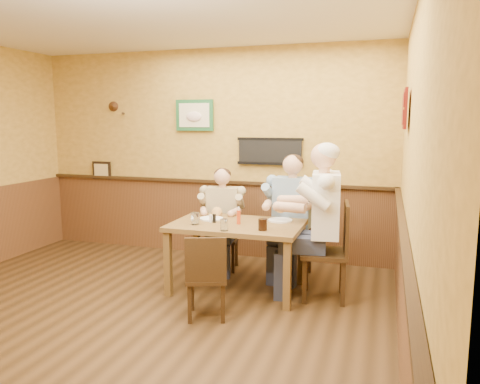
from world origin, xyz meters
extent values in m
plane|color=#33210F|center=(0.00, 0.00, 0.00)|extent=(5.00, 5.00, 0.00)
cube|color=silver|center=(0.00, 0.00, 2.80)|extent=(5.00, 5.00, 0.02)
cube|color=gold|center=(0.00, 2.50, 1.40)|extent=(5.00, 0.02, 2.80)
cube|color=gold|center=(2.50, 0.00, 1.40)|extent=(0.02, 5.00, 2.80)
cube|color=brown|center=(0.00, 2.48, 0.50)|extent=(5.00, 0.02, 1.00)
cube|color=brown|center=(2.48, 0.00, 0.50)|extent=(0.02, 5.00, 1.00)
cube|color=black|center=(0.86, 2.46, 1.45)|extent=(0.88, 0.03, 0.34)
cube|color=#216032|center=(-0.20, 2.46, 1.92)|extent=(0.54, 0.03, 0.42)
cube|color=black|center=(-1.70, 2.46, 1.12)|extent=(0.30, 0.03, 0.26)
cube|color=maroon|center=(2.46, 1.05, 1.95)|extent=(0.03, 0.48, 0.36)
cube|color=brown|center=(0.81, 1.21, 0.72)|extent=(1.40, 0.90, 0.05)
cube|color=brown|center=(0.17, 0.82, 0.35)|extent=(0.07, 0.07, 0.70)
cube|color=brown|center=(1.45, 0.82, 0.35)|extent=(0.07, 0.07, 0.70)
cube|color=brown|center=(0.17, 1.60, 0.35)|extent=(0.07, 0.07, 0.70)
cube|color=brown|center=(1.45, 1.60, 0.35)|extent=(0.07, 0.07, 0.70)
cylinder|color=silver|center=(0.40, 1.01, 0.81)|extent=(0.10, 0.10, 0.13)
cylinder|color=white|center=(0.79, 0.84, 0.81)|extent=(0.08, 0.08, 0.12)
cylinder|color=black|center=(1.16, 0.97, 0.81)|extent=(0.11, 0.11, 0.12)
cylinder|color=#C73D15|center=(0.84, 1.17, 0.83)|extent=(0.05, 0.05, 0.17)
cylinder|color=white|center=(0.52, 1.16, 0.79)|extent=(0.04, 0.04, 0.08)
cylinder|color=black|center=(0.56, 1.16, 0.80)|extent=(0.05, 0.05, 0.09)
cylinder|color=white|center=(0.47, 1.31, 0.76)|extent=(0.31, 0.31, 0.02)
cylinder|color=silver|center=(1.23, 1.46, 0.76)|extent=(0.34, 0.34, 0.02)
camera|label=1|loc=(2.32, -3.49, 1.84)|focal=35.00mm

